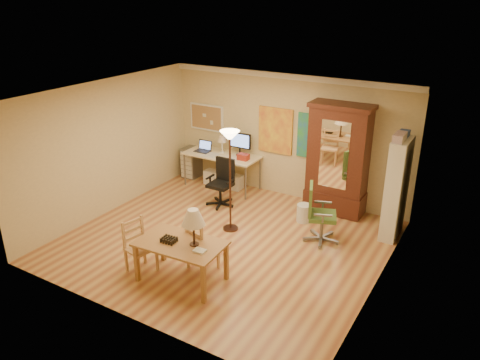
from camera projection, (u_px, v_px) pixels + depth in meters
The scene contains 16 objects.
floor at pixel (225, 241), 8.58m from camera, with size 5.50×5.50×0.00m, color #9D5937.
crown_molding at pixel (288, 76), 9.53m from camera, with size 5.50×0.08×0.12m, color white.
corkboard at pixel (207, 117), 10.94m from camera, with size 0.90×0.04×0.62m, color #A1744B.
art_panel_left at pixel (275, 131), 10.11m from camera, with size 0.80×0.04×1.00m, color #FFF52A.
art_panel_right at pixel (314, 137), 9.69m from camera, with size 0.75×0.04×0.95m, color teal.
dining_table at pixel (185, 236), 7.12m from camera, with size 1.39×0.89×1.27m.
ladder_chair_back at pixel (201, 246), 7.58m from camera, with size 0.50×0.49×0.91m.
ladder_chair_left at pixel (140, 248), 7.53m from camera, with size 0.47×0.49×0.90m.
torchiere_lamp at pixel (230, 152), 8.42m from camera, with size 0.36×0.36×1.96m.
computer_desk at pixel (224, 167), 10.77m from camera, with size 1.75×0.77×1.33m.
office_chair_black at pixel (221, 193), 9.94m from camera, with size 0.62×0.62×1.01m.
office_chair_green at pixel (320, 226), 8.50m from camera, with size 0.67×0.67×1.09m.
drawer_cart at pixel (192, 162), 11.40m from camera, with size 0.37×0.44×0.74m.
armoire at pixel (337, 166), 9.38m from camera, with size 1.23×0.59×2.27m.
bookshelf at pixel (396, 189), 8.45m from camera, with size 0.28×0.75×1.88m.
wastebin at pixel (304, 213), 9.25m from camera, with size 0.29×0.29×0.36m, color silver.
Camera 1 is at (4.07, -6.32, 4.29)m, focal length 35.00 mm.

